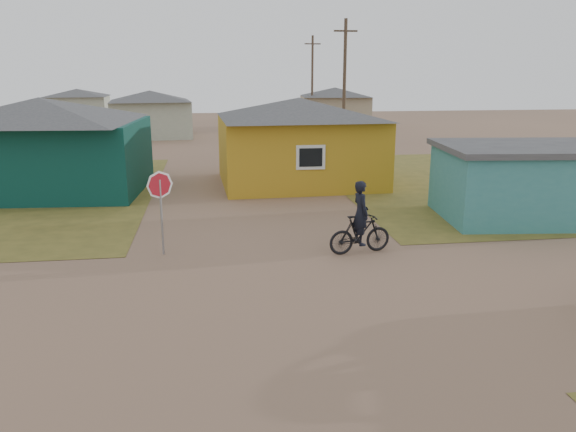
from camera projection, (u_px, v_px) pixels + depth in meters
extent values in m
plane|color=#86644D|center=(287.00, 307.00, 12.36)|extent=(120.00, 120.00, 0.00)
cube|color=olive|center=(540.00, 180.00, 26.71)|extent=(20.00, 18.00, 0.00)
cube|color=#09342D|center=(45.00, 157.00, 23.78)|extent=(8.40, 6.54, 3.00)
pyramid|color=#3B3C3E|center=(40.00, 110.00, 23.27)|extent=(8.93, 7.08, 1.00)
cube|color=#BD8D1D|center=(299.00, 151.00, 25.74)|extent=(7.21, 6.24, 3.00)
pyramid|color=#3B3C3E|center=(299.00, 108.00, 25.25)|extent=(7.72, 6.76, 0.90)
cube|color=silver|center=(311.00, 157.00, 22.80)|extent=(1.20, 0.06, 1.00)
cube|color=black|center=(311.00, 157.00, 22.77)|extent=(0.95, 0.04, 0.75)
cube|color=teal|center=(531.00, 185.00, 19.57)|extent=(6.39, 4.61, 2.40)
cube|color=#3B3C3E|center=(535.00, 148.00, 19.24)|extent=(6.71, 4.93, 0.20)
cube|color=#A6AD95|center=(151.00, 119.00, 43.79)|extent=(6.49, 5.60, 2.80)
pyramid|color=#3B3C3E|center=(150.00, 96.00, 43.34)|extent=(7.04, 6.15, 0.80)
cube|color=tan|center=(335.00, 112.00, 51.70)|extent=(6.41, 5.50, 2.80)
pyramid|color=#3B3C3E|center=(335.00, 92.00, 51.25)|extent=(6.95, 6.05, 0.80)
cube|color=#A6AD95|center=(78.00, 110.00, 54.23)|extent=(5.75, 5.28, 2.70)
pyramid|color=#3B3C3E|center=(77.00, 92.00, 53.80)|extent=(6.28, 5.81, 0.70)
cylinder|color=#4B3A2D|center=(344.00, 89.00, 33.32)|extent=(0.20, 0.20, 8.00)
cube|color=#4B3A2D|center=(346.00, 31.00, 32.49)|extent=(1.40, 0.10, 0.10)
cylinder|color=#4B3A2D|center=(312.00, 83.00, 48.79)|extent=(0.20, 0.20, 8.00)
cube|color=#4B3A2D|center=(313.00, 44.00, 47.96)|extent=(1.40, 0.10, 0.10)
cylinder|color=gray|center=(162.00, 218.00, 15.69)|extent=(0.06, 0.06, 2.16)
imported|color=black|center=(360.00, 234.00, 15.93)|extent=(1.92, 0.83, 1.12)
imported|color=black|center=(361.00, 213.00, 15.78)|extent=(0.55, 0.73, 1.83)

